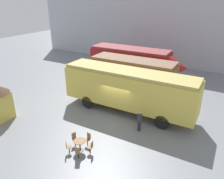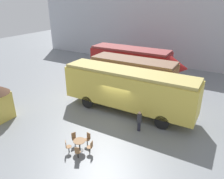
# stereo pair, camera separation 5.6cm
# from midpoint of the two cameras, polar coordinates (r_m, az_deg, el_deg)

# --- Properties ---
(ground_plane) EXTENTS (80.00, 80.00, 0.00)m
(ground_plane) POSITION_cam_midpoint_polar(r_m,az_deg,el_deg) (18.15, 1.37, -6.41)
(ground_plane) COLOR gray
(backdrop_wall) EXTENTS (44.00, 0.15, 9.00)m
(backdrop_wall) POSITION_cam_midpoint_polar(r_m,az_deg,el_deg) (30.76, 15.76, 14.04)
(backdrop_wall) COLOR #B2B7C1
(backdrop_wall) RESTS_ON ground_plane
(streamlined_locomotive) EXTENTS (11.19, 2.81, 3.54)m
(streamlined_locomotive) POSITION_cam_midpoint_polar(r_m,az_deg,el_deg) (25.35, 6.17, 7.50)
(streamlined_locomotive) COLOR maroon
(streamlined_locomotive) RESTS_ON ground_plane
(passenger_coach_wooden) EXTENTS (8.28, 2.66, 3.44)m
(passenger_coach_wooden) POSITION_cam_midpoint_polar(r_m,az_deg,el_deg) (21.50, 5.33, 4.29)
(passenger_coach_wooden) COLOR brown
(passenger_coach_wooden) RESTS_ON ground_plane
(passenger_coach_vintage) EXTENTS (10.99, 2.47, 3.63)m
(passenger_coach_vintage) POSITION_cam_midpoint_polar(r_m,az_deg,el_deg) (17.65, 4.19, 0.42)
(passenger_coach_vintage) COLOR #E0C64C
(passenger_coach_vintage) RESTS_ON ground_plane
(cafe_table_near) EXTENTS (0.76, 0.76, 0.75)m
(cafe_table_near) POSITION_cam_midpoint_polar(r_m,az_deg,el_deg) (14.11, -8.53, -13.69)
(cafe_table_near) COLOR black
(cafe_table_near) RESTS_ON ground_plane
(cafe_chair_0) EXTENTS (0.39, 0.40, 0.87)m
(cafe_chair_0) POSITION_cam_midpoint_polar(r_m,az_deg,el_deg) (13.56, -9.05, -15.77)
(cafe_chair_0) COLOR black
(cafe_chair_0) RESTS_ON ground_plane
(cafe_chair_1) EXTENTS (0.38, 0.36, 0.87)m
(cafe_chair_1) POSITION_cam_midpoint_polar(r_m,az_deg,el_deg) (13.86, -5.66, -14.57)
(cafe_chair_1) COLOR black
(cafe_chair_1) RESTS_ON ground_plane
(cafe_chair_2) EXTENTS (0.36, 0.37, 0.87)m
(cafe_chair_2) POSITION_cam_midpoint_polar(r_m,az_deg,el_deg) (14.56, -6.37, -12.50)
(cafe_chair_2) COLOR black
(cafe_chair_2) RESTS_ON ground_plane
(cafe_chair_3) EXTENTS (0.40, 0.39, 0.87)m
(cafe_chair_3) POSITION_cam_midpoint_polar(r_m,az_deg,el_deg) (14.70, -9.87, -12.35)
(cafe_chair_3) COLOR black
(cafe_chair_3) RESTS_ON ground_plane
(cafe_chair_4) EXTENTS (0.40, 0.40, 0.87)m
(cafe_chair_4) POSITION_cam_midpoint_polar(r_m,az_deg,el_deg) (14.09, -11.63, -14.26)
(cafe_chair_4) COLOR black
(cafe_chair_4) RESTS_ON ground_plane
(visitor_person) EXTENTS (0.34, 0.34, 1.55)m
(visitor_person) POSITION_cam_midpoint_polar(r_m,az_deg,el_deg) (15.78, 7.07, -8.02)
(visitor_person) COLOR #262633
(visitor_person) RESTS_ON ground_plane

